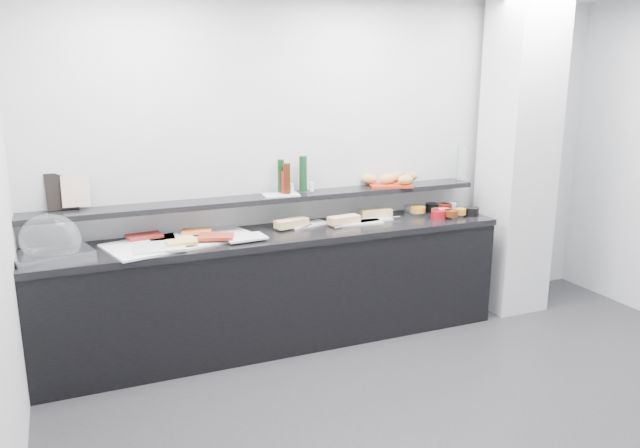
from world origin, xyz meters
name	(u,v)px	position (x,y,z in m)	size (l,w,h in m)	color
ground	(484,434)	(0.00, 0.00, 0.00)	(5.00, 5.00, 0.00)	#2D2D30
back_wall	(344,163)	(0.00, 2.00, 1.35)	(5.00, 0.02, 2.70)	silver
column	(517,159)	(1.50, 1.65, 1.35)	(0.50, 0.50, 2.70)	silver
buffet_cabinet	(278,291)	(-0.70, 1.70, 0.42)	(3.60, 0.60, 0.85)	black
counter_top	(277,236)	(-0.70, 1.70, 0.88)	(3.62, 0.62, 0.05)	black
wall_shelf	(269,199)	(-0.70, 1.88, 1.13)	(3.60, 0.25, 0.04)	black
cloche_base	(52,254)	(-2.28, 1.68, 0.92)	(0.48, 0.32, 0.04)	silver
cloche_dome	(50,239)	(-2.28, 1.67, 1.03)	(0.40, 0.26, 0.34)	white
linen_runner	(181,241)	(-1.42, 1.72, 0.91)	(1.04, 0.49, 0.01)	white
platter_meat_a	(151,238)	(-1.62, 1.82, 0.92)	(0.33, 0.22, 0.01)	white
food_meat_a	(144,236)	(-1.66, 1.83, 0.94)	(0.24, 0.15, 0.02)	maroon
platter_salmon	(169,238)	(-1.49, 1.79, 0.92)	(0.30, 0.20, 0.01)	white
food_salmon	(197,231)	(-1.29, 1.82, 0.94)	(0.21, 0.13, 0.02)	orange
platter_cheese	(160,248)	(-1.60, 1.55, 0.92)	(0.34, 0.23, 0.01)	white
food_cheese	(182,242)	(-1.45, 1.57, 0.94)	(0.20, 0.13, 0.02)	#E8B65A
platter_meat_b	(245,237)	(-0.99, 1.58, 0.92)	(0.29, 0.19, 0.01)	white
food_meat_b	(216,237)	(-1.19, 1.61, 0.94)	(0.25, 0.16, 0.02)	maroon
sandwich_plate_left	(307,224)	(-0.41, 1.82, 0.91)	(0.33, 0.14, 0.01)	white
sandwich_food_left	(291,223)	(-0.56, 1.77, 0.94)	(0.27, 0.10, 0.06)	#DCAE73
tongs_left	(306,226)	(-0.46, 1.72, 0.92)	(0.01, 0.01, 0.16)	silver
sandwich_plate_mid	(360,223)	(0.01, 1.71, 0.91)	(0.36, 0.15, 0.01)	silver
sandwich_food_mid	(344,220)	(-0.14, 1.71, 0.94)	(0.26, 0.10, 0.06)	#E5B178
tongs_mid	(342,226)	(-0.19, 1.61, 0.92)	(0.01, 0.01, 0.16)	silver
sandwich_plate_right	(373,220)	(0.15, 1.75, 0.91)	(0.31, 0.13, 0.01)	silver
sandwich_food_right	(376,213)	(0.21, 1.82, 0.94)	(0.26, 0.10, 0.06)	tan
tongs_right	(391,217)	(0.30, 1.72, 0.92)	(0.01, 0.01, 0.16)	#AFB1B6
bowl_glass_fruit	(415,210)	(0.59, 1.82, 0.94)	(0.19, 0.19, 0.07)	white
fill_glass_fruit	(418,210)	(0.59, 1.78, 0.95)	(0.12, 0.12, 0.05)	orange
bowl_black_jam	(433,207)	(0.79, 1.85, 0.94)	(0.13, 0.13, 0.07)	black
fill_black_jam	(445,207)	(0.86, 1.79, 0.95)	(0.13, 0.13, 0.05)	#4F120B
bowl_glass_cream	(457,207)	(0.99, 1.78, 0.94)	(0.16, 0.16, 0.07)	silver
fill_glass_cream	(448,205)	(0.93, 1.82, 0.95)	(0.14, 0.14, 0.05)	white
bowl_red_jam	(438,215)	(0.68, 1.60, 0.94)	(0.12, 0.12, 0.07)	maroon
fill_red_jam	(451,213)	(0.77, 1.56, 0.95)	(0.11, 0.11, 0.05)	#5A220C
bowl_glass_salmon	(440,213)	(0.72, 1.64, 0.94)	(0.15, 0.15, 0.07)	white
fill_glass_salmon	(445,212)	(0.76, 1.62, 0.95)	(0.11, 0.11, 0.05)	#D75034
bowl_black_fruit	(471,211)	(1.00, 1.59, 0.94)	(0.13, 0.13, 0.07)	black
fill_black_fruit	(461,211)	(0.89, 1.58, 0.95)	(0.09, 0.09, 0.05)	orange
framed_print	(61,191)	(-2.18, 1.98, 1.28)	(0.21, 0.02, 0.26)	black
print_art	(76,191)	(-2.09, 1.95, 1.28)	(0.19, 0.00, 0.22)	#CE9F95
condiment_tray	(281,195)	(-0.61, 1.86, 1.16)	(0.28, 0.17, 0.01)	white
bottle_green_a	(281,176)	(-0.58, 1.93, 1.29)	(0.05, 0.05, 0.26)	#0D3311
bottle_brown	(287,179)	(-0.56, 1.85, 1.28)	(0.06, 0.06, 0.24)	#3B1B0A
bottle_green_b	(303,174)	(-0.40, 1.91, 1.30)	(0.06, 0.06, 0.28)	#0F391A
bottle_hot	(284,182)	(-0.58, 1.86, 1.25)	(0.05, 0.05, 0.18)	#9D0B12
shaker_salt	(291,188)	(-0.51, 1.89, 1.20)	(0.03, 0.03, 0.07)	white
shaker_pepper	(312,187)	(-0.34, 1.87, 1.20)	(0.04, 0.04, 0.07)	white
bread_tray	(390,185)	(0.37, 1.88, 1.16)	(0.35, 0.24, 0.02)	#B82A13
bread_roll_nw	(369,179)	(0.21, 1.95, 1.21)	(0.14, 0.09, 0.08)	tan
bread_roll_n	(397,177)	(0.48, 1.96, 1.21)	(0.12, 0.08, 0.08)	#C2844A
bread_roll_ne	(411,176)	(0.60, 1.92, 1.21)	(0.13, 0.08, 0.08)	#AC7841
bread_roll_s	(405,180)	(0.47, 1.79, 1.21)	(0.15, 0.10, 0.08)	#BB8E47
bread_roll_midw	(387,179)	(0.34, 1.88, 1.21)	(0.14, 0.09, 0.08)	tan
bread_roll_mide	(389,179)	(0.37, 1.89, 1.21)	(0.14, 0.09, 0.08)	#CD7F4E
carafe	(462,163)	(1.09, 1.88, 1.30)	(0.09, 0.09, 0.30)	white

